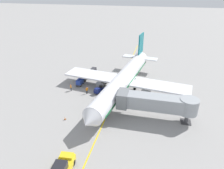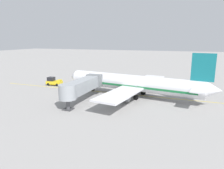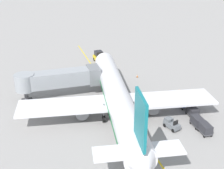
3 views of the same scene
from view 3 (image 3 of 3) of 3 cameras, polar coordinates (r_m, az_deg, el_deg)
ground_plane at (r=47.04m, az=2.82°, el=-5.93°), size 400.00×400.00×0.00m
gate_lead_in_line at (r=47.04m, az=2.82°, el=-5.92°), size 0.24×80.00×0.01m
parked_airliner at (r=45.51m, az=1.00°, el=-2.43°), size 30.44×37.29×10.63m
jet_bridge at (r=52.26m, az=-10.24°, el=1.11°), size 14.64×3.50×4.98m
pushback_tractor at (r=69.46m, az=-2.34°, el=5.22°), size 2.58×4.58×2.40m
baggage_tug_lead at (r=44.24m, az=11.36°, el=-7.45°), size 1.90×2.74×1.62m
baggage_tug_trailing at (r=50.11m, az=6.26°, el=-3.13°), size 2.10×2.77×1.62m
baggage_cart_front at (r=50.25m, az=13.58°, el=-3.32°), size 1.40×2.93×1.58m
baggage_cart_second_in_train at (r=47.89m, az=15.21°, el=-4.94°), size 1.40×2.93×1.58m
baggage_cart_third_in_train at (r=45.44m, az=16.07°, el=-6.72°), size 1.40×2.93×1.58m
baggage_cart_tail_end at (r=44.00m, az=17.51°, el=-8.00°), size 1.40×2.93×1.58m
ground_crew_wing_walker at (r=51.78m, az=8.48°, el=-2.02°), size 0.50×0.64×1.69m
ground_crew_loader at (r=53.19m, az=12.79°, el=-1.65°), size 0.37×0.70×1.69m
safety_cone_nose_left at (r=61.12m, az=4.89°, el=1.65°), size 0.36×0.36×0.59m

